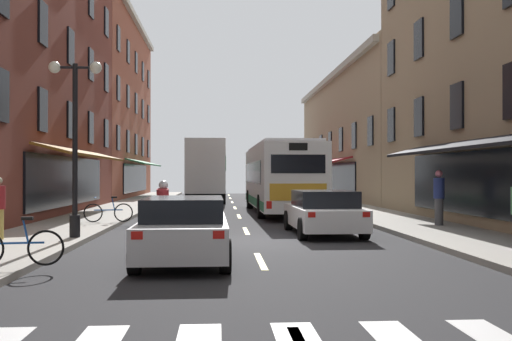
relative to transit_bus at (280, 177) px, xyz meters
name	(u,v)px	position (x,y,z in m)	size (l,w,h in m)	color
ground_plane	(251,244)	(-2.01, -11.56, -1.75)	(34.80, 80.00, 0.10)	#28282B
lane_centre_dashes	(252,243)	(-2.01, -11.81, -1.69)	(0.14, 73.90, 0.01)	#DBCC4C
sidewalk_left	(29,241)	(-7.91, -11.56, -1.63)	(3.00, 80.00, 0.14)	#A39E93
sidewalk_right	(463,238)	(3.89, -11.56, -1.63)	(3.00, 80.00, 0.14)	#A39E93
transit_bus	(280,177)	(0.00, 0.00, 0.00)	(2.75, 11.68, 3.23)	white
box_truck	(206,171)	(-3.73, 9.92, 0.35)	(2.55, 7.03, 3.98)	#B21E19
sedan_near	(184,228)	(-3.61, -14.94, -1.00)	(1.92, 4.76, 1.35)	silver
sedan_mid	(323,212)	(0.29, -9.86, -1.01)	(2.00, 4.47, 1.35)	silver
sedan_far	(210,189)	(-3.61, 19.19, -0.99)	(2.04, 4.29, 1.36)	#515154
motorcycle_rider	(163,214)	(-4.44, -10.89, -0.99)	(0.62, 2.07, 1.66)	black
bicycle_near	(108,212)	(-6.80, -6.43, -1.19)	(1.71, 0.48, 0.91)	black
bicycle_mid	(16,247)	(-6.60, -16.37, -1.19)	(1.71, 0.48, 0.91)	black
pedestrian_far	(439,197)	(4.45, -8.43, -0.60)	(0.36, 0.36, 1.84)	#4C4C51
street_lamp_twin	(75,139)	(-6.76, -11.39, 1.09)	(1.42, 0.32, 4.74)	black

